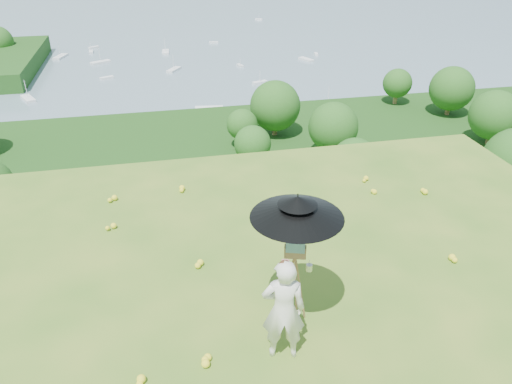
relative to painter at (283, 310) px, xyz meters
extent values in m
plane|color=#3D7120|center=(0.72, 0.38, -0.87)|extent=(14.00, 14.00, 0.00)
cube|color=#1A3D10|center=(0.72, 35.38, -29.87)|extent=(140.00, 56.00, 22.00)
cube|color=#696254|center=(0.72, 75.38, -36.87)|extent=(170.00, 28.00, 8.00)
plane|color=slate|center=(0.72, 240.38, -34.87)|extent=(700.00, 700.00, 0.00)
imported|color=silver|center=(0.00, 0.00, 0.00)|extent=(0.70, 0.53, 1.74)
camera|label=1|loc=(-1.53, -5.27, 4.94)|focal=35.00mm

